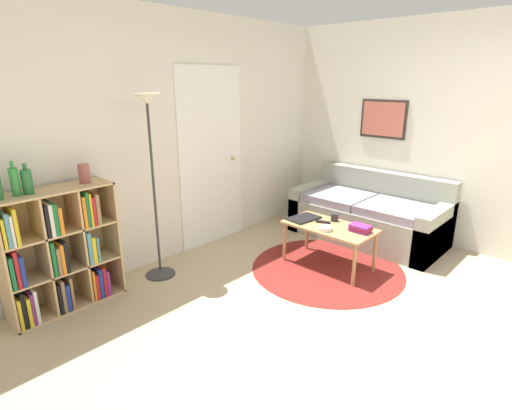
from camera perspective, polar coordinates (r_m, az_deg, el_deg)
name	(u,v)px	position (r m, az deg, el deg)	size (l,w,h in m)	color
ground_plane	(426,350)	(3.39, 23.17, -18.46)	(14.00, 14.00, 0.00)	tan
wall_back	(187,139)	(4.51, -9.87, 9.31)	(7.27, 0.11, 2.60)	silver
wall_right	(394,131)	(5.34, 19.14, 10.01)	(0.08, 5.76, 2.60)	silver
rug	(327,268)	(4.33, 10.11, -8.90)	(1.58, 1.58, 0.01)	maroon
bookshelf	(58,253)	(3.79, -26.46, -6.15)	(0.93, 0.34, 1.06)	tan
floor_lamp	(150,138)	(3.84, -14.93, 9.25)	(0.29, 0.29, 1.80)	#333333
couch	(370,216)	(5.19, 15.93, -1.48)	(0.89, 1.80, 0.80)	gray
coffee_table	(329,230)	(4.24, 10.42, -3.57)	(0.50, 0.93, 0.46)	#AD7F51
laptop	(304,218)	(4.37, 6.82, -1.88)	(0.37, 0.27, 0.02)	black
bowl	(325,228)	(4.08, 9.84, -3.30)	(0.14, 0.14, 0.04)	silver
book_stack_on_table	(360,228)	(4.11, 14.69, -3.23)	(0.14, 0.21, 0.07)	#7F287A
cup	(335,217)	(4.36, 11.17, -1.75)	(0.08, 0.08, 0.08)	#28282D
remote	(323,222)	(4.29, 9.56, -2.41)	(0.09, 0.16, 0.02)	black
bottle_middle	(15,181)	(3.53, -31.21, 2.90)	(0.07, 0.07, 0.27)	#2D8438
bottle_right	(27,181)	(3.55, -29.90, 2.95)	(0.08, 0.08, 0.24)	#236633
vase_on_shelf	(84,174)	(3.72, -23.34, 4.14)	(0.09, 0.09, 0.16)	#934C47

